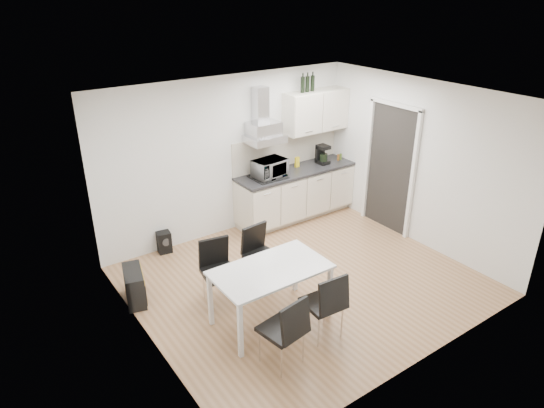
# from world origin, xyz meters

# --- Properties ---
(ground) EXTENTS (4.50, 4.50, 0.00)m
(ground) POSITION_xyz_m (0.00, 0.00, 0.00)
(ground) COLOR tan
(ground) RESTS_ON ground
(wall_back) EXTENTS (4.50, 0.10, 2.60)m
(wall_back) POSITION_xyz_m (0.00, 2.00, 1.30)
(wall_back) COLOR white
(wall_back) RESTS_ON ground
(wall_front) EXTENTS (4.50, 0.10, 2.60)m
(wall_front) POSITION_xyz_m (0.00, -2.00, 1.30)
(wall_front) COLOR white
(wall_front) RESTS_ON ground
(wall_left) EXTENTS (0.10, 4.00, 2.60)m
(wall_left) POSITION_xyz_m (-2.25, 0.00, 1.30)
(wall_left) COLOR white
(wall_left) RESTS_ON ground
(wall_right) EXTENTS (0.10, 4.00, 2.60)m
(wall_right) POSITION_xyz_m (2.25, 0.00, 1.30)
(wall_right) COLOR white
(wall_right) RESTS_ON ground
(ceiling) EXTENTS (4.50, 4.50, 0.00)m
(ceiling) POSITION_xyz_m (0.00, 0.00, 2.60)
(ceiling) COLOR white
(ceiling) RESTS_ON wall_back
(doorway) EXTENTS (0.08, 1.04, 2.10)m
(doorway) POSITION_xyz_m (2.21, 0.55, 1.05)
(doorway) COLOR white
(doorway) RESTS_ON ground
(kitchenette) EXTENTS (2.22, 0.64, 2.52)m
(kitchenette) POSITION_xyz_m (1.19, 1.73, 0.83)
(kitchenette) COLOR beige
(kitchenette) RESTS_ON ground
(dining_table) EXTENTS (1.40, 0.80, 0.75)m
(dining_table) POSITION_xyz_m (-0.88, -0.44, 0.67)
(dining_table) COLOR white
(dining_table) RESTS_ON ground
(chair_far_left) EXTENTS (0.52, 0.57, 0.88)m
(chair_far_left) POSITION_xyz_m (-1.21, 0.23, 0.44)
(chair_far_left) COLOR black
(chair_far_left) RESTS_ON ground
(chair_far_right) EXTENTS (0.49, 0.54, 0.88)m
(chair_far_right) POSITION_xyz_m (-0.53, 0.24, 0.44)
(chair_far_right) COLOR black
(chair_far_right) RESTS_ON ground
(chair_near_left) EXTENTS (0.51, 0.56, 0.88)m
(chair_near_left) POSITION_xyz_m (-1.21, -1.12, 0.44)
(chair_near_left) COLOR black
(chair_near_left) RESTS_ON ground
(chair_near_right) EXTENTS (0.47, 0.53, 0.88)m
(chair_near_right) POSITION_xyz_m (-0.54, -1.01, 0.44)
(chair_near_right) COLOR black
(chair_near_right) RESTS_ON ground
(guitar_amp) EXTENTS (0.37, 0.59, 0.46)m
(guitar_amp) POSITION_xyz_m (-2.11, 0.92, 0.23)
(guitar_amp) COLOR black
(guitar_amp) RESTS_ON ground
(floor_speaker) EXTENTS (0.23, 0.21, 0.34)m
(floor_speaker) POSITION_xyz_m (-1.27, 1.90, 0.17)
(floor_speaker) COLOR black
(floor_speaker) RESTS_ON ground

